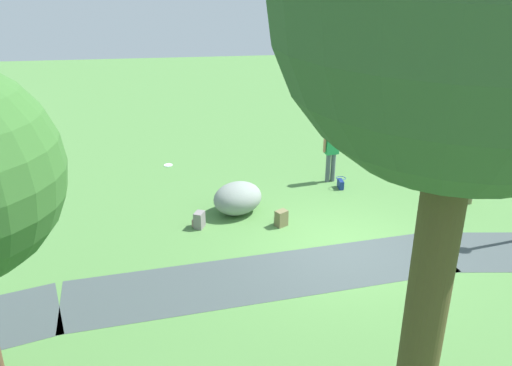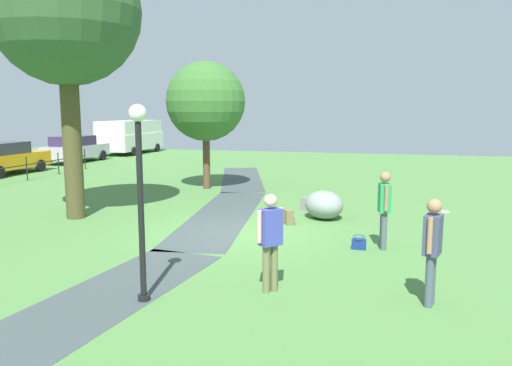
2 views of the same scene
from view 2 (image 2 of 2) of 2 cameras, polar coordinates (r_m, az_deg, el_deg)
ground_plane at (r=12.87m, az=-2.55°, el=-5.60°), size 48.00×48.00×0.00m
footpath_segment_near at (r=8.12m, az=-22.36°, el=-14.84°), size 8.15×2.69×0.01m
footpath_segment_mid at (r=14.92m, az=-3.84°, el=-3.63°), size 8.15×2.68×0.01m
footpath_segment_far at (r=22.74m, az=-1.65°, el=0.58°), size 8.15×3.95×0.01m
large_shade_tree at (r=15.31m, az=-20.95°, el=17.79°), size 4.12×4.12×7.87m
young_tree_near_path at (r=19.64m, az=-5.77°, el=9.22°), size 3.07×3.07×4.95m
lamp_post at (r=8.15m, az=-13.11°, el=0.27°), size 0.28×0.28×3.20m
lawn_boulder at (r=14.46m, az=7.77°, el=-2.48°), size 1.64×1.56×0.80m
woman_with_handbag at (r=11.47m, az=14.43°, el=-2.39°), size 0.51×0.30×1.75m
man_near_boulder at (r=8.41m, az=19.47°, el=-6.59°), size 0.50×0.33×1.74m
passerby_on_path at (r=8.53m, az=1.64°, el=-6.02°), size 0.43×0.42×1.71m
handbag_on_grass at (r=11.51m, az=11.66°, el=-6.76°), size 0.27×0.32×0.31m
backpack_by_boulder at (r=13.69m, az=3.78°, el=-3.93°), size 0.34×0.35×0.40m
spare_backpack_on_lawn at (r=15.56m, az=5.74°, el=-2.44°), size 0.34×0.34×0.40m
frisbee_on_grass at (r=16.36m, az=20.79°, el=-3.08°), size 0.27×0.27×0.02m
parked_sedan_grey at (r=26.69m, az=-26.88°, el=2.58°), size 4.49×2.00×1.56m
parked_coupe_black at (r=31.30m, az=-19.92°, el=3.72°), size 4.49×1.98×1.56m
delivery_van at (r=36.43m, az=-14.20°, el=5.29°), size 5.60×2.69×2.30m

